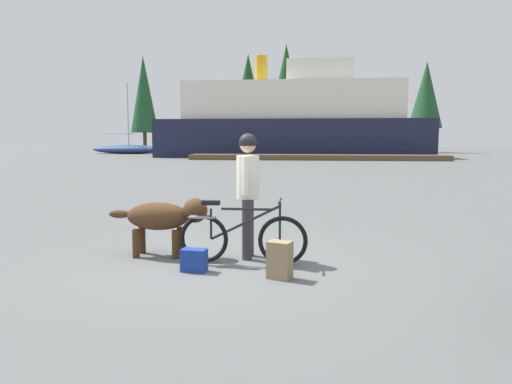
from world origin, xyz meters
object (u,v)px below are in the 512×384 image
Objects in this scene: backpack at (280,260)px; sailboat_moored at (129,149)px; dog at (164,217)px; ferry_boat at (294,121)px; handbag_pannier at (194,260)px; person_cyclist at (248,183)px; bicycle at (242,237)px.

backpack is 46.76m from sailboat_moored.
ferry_boat reaches higher than dog.
handbag_pannier is at bearing -67.73° from sailboat_moored.
backpack is 0.06× the size of sailboat_moored.
person_cyclist is 0.22× the size of sailboat_moored.
ferry_boat is (-1.22, 37.43, 2.89)m from backpack.
backpack is at bearing -61.91° from person_cyclist.
dog is at bearing -90.81° from ferry_boat.
dog is 0.06× the size of ferry_boat.
ferry_boat reaches higher than sailboat_moored.
bicycle reaches higher than handbag_pannier.
sailboat_moored is at bearing 112.27° from handbag_pannier.
bicycle is 0.79m from person_cyclist.
sailboat_moored is (-17.49, 42.72, 0.34)m from handbag_pannier.
backpack is 1.43× the size of handbag_pannier.
person_cyclist is 0.08× the size of ferry_boat.
bicycle is 0.83m from backpack.
sailboat_moored reaches higher than dog.
person_cyclist is 1.31m from dog.
dog is at bearing -178.19° from person_cyclist.
ferry_boat reaches higher than person_cyclist.
person_cyclist is 1.35m from handbag_pannier.
ferry_boat is (-0.11, 37.25, 2.97)m from handbag_pannier.
person_cyclist is 1.38m from backpack.
bicycle is at bearing 132.29° from backpack.
handbag_pannier is (-0.60, -0.78, -0.93)m from person_cyclist.
sailboat_moored is (-17.39, 5.47, -2.64)m from ferry_boat.
bicycle is at bearing -88.97° from ferry_boat.
backpack is 37.56m from ferry_boat.
backpack is at bearing -28.20° from dog.
ferry_boat is (-0.66, 36.82, 2.75)m from bicycle.
bicycle is 5.45× the size of handbag_pannier.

